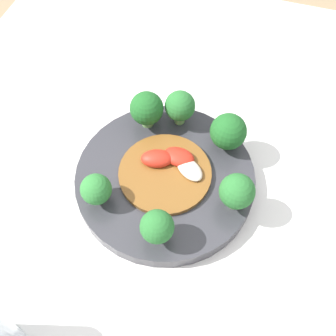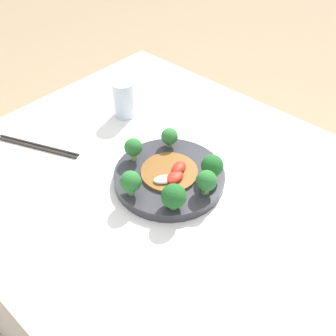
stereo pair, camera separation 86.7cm
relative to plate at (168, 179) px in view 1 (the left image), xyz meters
name	(u,v)px [view 1 (the left image)]	position (x,y,z in m)	size (l,w,h in m)	color
ground_plane	(165,304)	(0.02, 0.00, -0.72)	(8.00, 8.00, 0.00)	#9E8460
table	(164,267)	(0.02, 0.00, -0.37)	(1.05, 0.89, 0.71)	silver
plate	(168,179)	(0.00, 0.00, 0.00)	(0.27, 0.27, 0.02)	#333338
broccoli_southeast	(96,190)	(0.07, -0.08, 0.04)	(0.04, 0.04, 0.05)	#70A356
broccoli_east	(157,227)	(0.10, 0.02, 0.05)	(0.04, 0.04, 0.06)	#89B76B
broccoli_southwest	(147,109)	(-0.08, -0.06, 0.05)	(0.05, 0.05, 0.06)	#70A356
broccoli_northwest	(228,132)	(-0.08, 0.07, 0.05)	(0.06, 0.06, 0.06)	#70A356
broccoli_north	(238,189)	(0.01, 0.10, 0.05)	(0.05, 0.05, 0.06)	#70A356
broccoli_west	(180,106)	(-0.10, -0.01, 0.05)	(0.05, 0.05, 0.06)	#7AAD5B
stirfry_center	(169,169)	(-0.01, 0.00, 0.02)	(0.14, 0.14, 0.02)	brown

